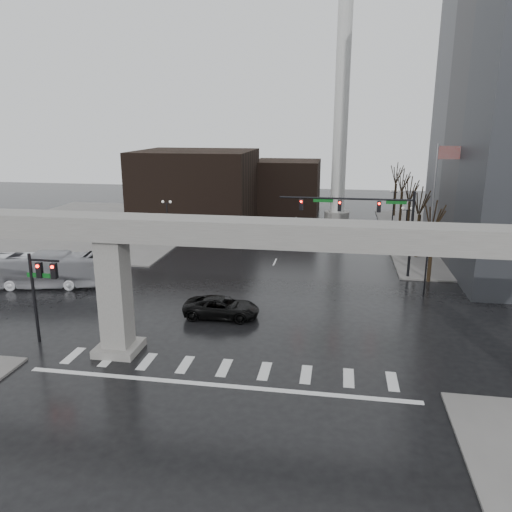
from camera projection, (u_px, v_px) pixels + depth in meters
The scene contains 23 objects.
ground at pixel (228, 360), 30.25m from camera, with size 160.00×160.00×0.00m, color black.
sidewalk_ne at pixel (503, 240), 60.34m from camera, with size 28.00×36.00×0.15m, color slate.
sidewalk_nw at pixel (101, 225), 68.64m from camera, with size 28.00×36.00×0.15m, color slate.
elevated_guideway at pixel (248, 251), 28.24m from camera, with size 48.00×2.60×8.70m.
building_far_left at pixel (196, 186), 71.14m from camera, with size 16.00×14.00×10.00m, color black.
building_far_mid at pixel (287, 186), 79.00m from camera, with size 10.00×10.00×8.00m, color black.
smokestack at pixel (341, 126), 69.56m from camera, with size 3.60×3.60×30.00m.
signal_mast_arm at pixel (369, 214), 45.17m from camera, with size 12.12×0.43×8.00m.
signal_left_pole at pixel (40, 283), 31.61m from camera, with size 2.30×0.30×6.00m.
flagpole_assembly at pixel (437, 192), 46.77m from camera, with size 2.06×0.12×12.00m.
lamp_right_0 at pixel (427, 255), 40.51m from camera, with size 1.22×0.32×5.11m.
lamp_right_1 at pixel (406, 222), 53.83m from camera, with size 1.22×0.32×5.11m.
lamp_right_2 at pixel (394, 202), 67.15m from camera, with size 1.22×0.32×5.11m.
lamp_left_0 at pixel (115, 242), 44.82m from camera, with size 1.22×0.32×5.11m.
lamp_left_1 at pixel (167, 214), 58.14m from camera, with size 1.22×0.32×5.11m.
lamp_left_2 at pixel (200, 197), 71.46m from camera, with size 1.22×0.32×5.11m.
tree_right_0 at pixel (431, 251), 44.35m from camera, with size 1.09×1.58×7.50m.
tree_right_1 at pixel (418, 232), 51.94m from camera, with size 1.09×1.61×7.67m.
tree_right_2 at pixel (409, 217), 59.54m from camera, with size 1.10×1.63×7.85m.
tree_right_3 at pixel (401, 206), 67.13m from camera, with size 1.11×1.66×8.02m.
tree_right_4 at pixel (395, 196), 74.73m from camera, with size 1.12×1.69×8.19m.
pickup_truck at pixel (222, 307), 36.65m from camera, with size 2.55×5.54×1.54m, color black.
city_bus at pixel (39, 270), 43.24m from camera, with size 2.55×10.92×3.04m, color silver.
Camera 1 is at (6.23, -26.87, 14.05)m, focal length 35.00 mm.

